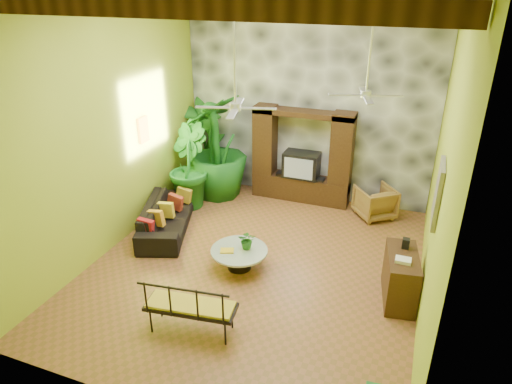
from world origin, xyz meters
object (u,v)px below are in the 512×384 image
at_px(wicker_armchair, 375,202).
at_px(tall_plant_a, 204,142).
at_px(iron_bench, 188,305).
at_px(tall_plant_b, 187,166).
at_px(tall_plant_c, 217,147).
at_px(sofa, 167,217).
at_px(coffee_table, 239,256).
at_px(entertainment_center, 302,163).
at_px(ceiling_fan_back, 367,82).
at_px(ceiling_fan_front, 235,94).
at_px(side_console, 400,277).

height_order(wicker_armchair, tall_plant_a, tall_plant_a).
distance_m(wicker_armchair, iron_bench, 5.40).
relative_size(tall_plant_b, tall_plant_c, 0.79).
relative_size(sofa, wicker_armchair, 2.81).
distance_m(tall_plant_a, coffee_table, 4.21).
distance_m(entertainment_center, sofa, 3.50).
bearing_deg(tall_plant_c, ceiling_fan_back, -21.61).
distance_m(ceiling_fan_front, tall_plant_b, 3.99).
bearing_deg(iron_bench, side_console, 26.83).
bearing_deg(tall_plant_b, tall_plant_a, 98.91).
bearing_deg(sofa, entertainment_center, -61.08).
xyz_separation_m(ceiling_fan_back, sofa, (-3.90, -0.63, -3.07)).
relative_size(iron_bench, side_console, 1.33).
bearing_deg(tall_plant_b, coffee_table, -43.48).
xyz_separation_m(tall_plant_c, coffee_table, (1.74, -2.82, -1.04)).
bearing_deg(side_console, tall_plant_c, 140.51).
xyz_separation_m(entertainment_center, coffee_table, (-0.27, -3.33, -0.71)).
distance_m(entertainment_center, ceiling_fan_back, 3.50).
height_order(ceiling_fan_back, side_console, ceiling_fan_back).
xyz_separation_m(sofa, iron_bench, (1.99, -2.69, 0.21)).
bearing_deg(sofa, side_console, -116.81).
bearing_deg(ceiling_fan_back, entertainment_center, 129.57).
distance_m(entertainment_center, tall_plant_c, 2.10).
distance_m(ceiling_fan_front, side_console, 4.12).
bearing_deg(sofa, ceiling_fan_back, -100.05).
bearing_deg(tall_plant_a, entertainment_center, -0.29).
xyz_separation_m(entertainment_center, tall_plant_a, (-2.65, 0.01, 0.21)).
bearing_deg(tall_plant_c, tall_plant_a, 140.80).
height_order(wicker_armchair, tall_plant_c, tall_plant_c).
bearing_deg(tall_plant_c, sofa, -97.89).
bearing_deg(iron_bench, entertainment_center, 79.10).
height_order(ceiling_fan_back, coffee_table, ceiling_fan_back).
height_order(entertainment_center, wicker_armchair, entertainment_center).
xyz_separation_m(iron_bench, side_console, (2.96, 2.02, -0.10)).
distance_m(tall_plant_a, tall_plant_c, 0.83).
height_order(ceiling_fan_back, tall_plant_b, ceiling_fan_back).
bearing_deg(tall_plant_a, side_console, -31.44).
bearing_deg(tall_plant_a, iron_bench, -66.02).
relative_size(entertainment_center, side_console, 2.18).
bearing_deg(ceiling_fan_back, tall_plant_b, 170.54).
xyz_separation_m(ceiling_fan_front, sofa, (-2.10, 0.97, -3.07)).
bearing_deg(sofa, tall_plant_b, -12.61).
bearing_deg(coffee_table, tall_plant_a, 125.45).
bearing_deg(tall_plant_a, coffee_table, -54.55).
distance_m(wicker_armchair, tall_plant_c, 3.99).
bearing_deg(sofa, iron_bench, -162.64).
height_order(coffee_table, iron_bench, iron_bench).
xyz_separation_m(tall_plant_b, side_console, (5.10, -1.96, -0.58)).
relative_size(tall_plant_a, coffee_table, 2.18).
height_order(ceiling_fan_front, wicker_armchair, ceiling_fan_front).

